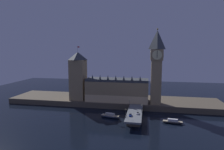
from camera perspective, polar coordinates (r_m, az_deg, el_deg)
ground_plane at (r=167.36m, az=-2.13°, el=-12.19°), size 400.00×400.00×0.00m
embankment at (r=203.08m, az=0.29°, el=-7.86°), size 220.00×42.00×5.49m
parliament_hall at (r=190.54m, az=1.55°, el=-4.52°), size 62.20×20.04×27.21m
clock_tower at (r=180.88m, az=13.40°, el=3.11°), size 11.74×11.85×71.23m
victoria_tower at (r=197.40m, az=-10.28°, el=-0.25°), size 15.21×15.21×55.41m
bridge at (r=157.85m, az=6.90°, el=-11.85°), size 12.12×46.00×6.30m
car_northbound_trail at (r=147.45m, az=5.60°, el=-12.05°), size 1.99×4.30×1.59m
car_southbound_lead at (r=152.36m, az=7.82°, el=-11.47°), size 2.01×4.01×1.43m
pedestrian_near_rail at (r=145.86m, az=4.47°, el=-12.22°), size 0.38×0.38×1.60m
pedestrian_mid_walk at (r=160.13m, az=8.94°, el=-10.47°), size 0.38×0.38×1.68m
pedestrian_far_rail at (r=168.72m, az=5.35°, el=-9.49°), size 0.38×0.38×1.70m
street_lamp_near at (r=142.30m, az=4.21°, el=-11.19°), size 1.34×0.60×7.09m
street_lamp_mid at (r=155.71m, az=9.07°, el=-9.74°), size 1.34×0.60×6.60m
street_lamp_far at (r=170.39m, az=5.31°, el=-8.14°), size 1.34×0.60×6.82m
boat_upstream at (r=161.57m, az=-0.60°, el=-12.38°), size 18.10×8.27×3.88m
boat_downstream at (r=156.90m, az=18.00°, el=-13.40°), size 16.77×4.77×3.54m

